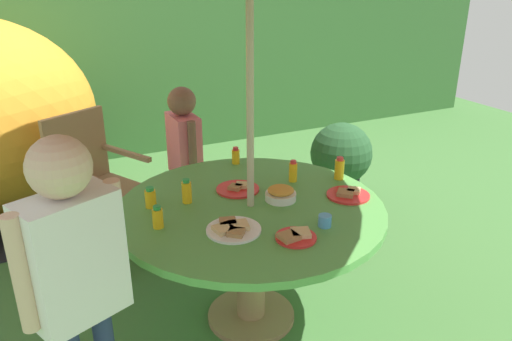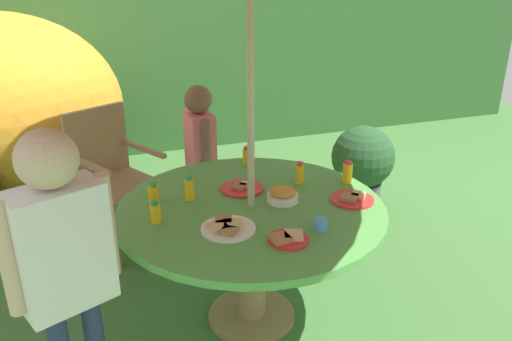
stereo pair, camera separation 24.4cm
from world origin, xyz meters
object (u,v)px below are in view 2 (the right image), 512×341
object	(u,v)px
plate_back_edge	(352,199)
plate_mid_left	(288,238)
juice_bottle_far_left	(300,173)
garden_table	(251,227)
juice_bottle_center_back	(153,193)
child_in_pink_shirt	(200,143)
child_in_white_shirt	(62,248)
dome_tent	(5,112)
plate_far_right	(227,227)
juice_bottle_near_left	(155,213)
potted_plant	(362,163)
juice_bottle_near_right	(347,172)
cup_near	(321,224)
wooden_chair	(111,171)
snack_bowl	(282,195)
juice_bottle_center_front	(247,155)
plate_front_edge	(242,188)
juice_bottle_mid_right	(189,188)

from	to	relation	value
plate_back_edge	plate_mid_left	world-z (taller)	same
plate_mid_left	juice_bottle_far_left	size ratio (longest dim) A/B	1.49
garden_table	juice_bottle_center_back	size ratio (longest dim) A/B	12.53
child_in_pink_shirt	child_in_white_shirt	world-z (taller)	child_in_white_shirt
garden_table	dome_tent	xyz separation A→B (m)	(-1.35, 2.15, 0.18)
plate_far_right	juice_bottle_center_back	size ratio (longest dim) A/B	2.34
plate_mid_left	juice_bottle_near_left	size ratio (longest dim) A/B	1.68
plate_back_edge	juice_bottle_far_left	world-z (taller)	juice_bottle_far_left
juice_bottle_near_left	potted_plant	bearing A→B (deg)	30.85
plate_back_edge	potted_plant	bearing A→B (deg)	56.22
potted_plant	plate_back_edge	bearing A→B (deg)	-123.78
plate_far_right	juice_bottle_near_right	distance (m)	0.85
cup_near	juice_bottle_near_right	bearing A→B (deg)	49.26
garden_table	wooden_chair	xyz separation A→B (m)	(-0.63, 1.14, -0.04)
plate_back_edge	juice_bottle_center_back	bearing A→B (deg)	161.74
child_in_pink_shirt	snack_bowl	distance (m)	1.03
juice_bottle_center_front	plate_front_edge	bearing A→B (deg)	-111.87
plate_far_right	plate_front_edge	distance (m)	0.46
child_in_pink_shirt	juice_bottle_near_right	bearing A→B (deg)	33.16
plate_back_edge	juice_bottle_far_left	distance (m)	0.35
garden_table	juice_bottle_mid_right	xyz separation A→B (m)	(-0.28, 0.17, 0.19)
plate_back_edge	plate_front_edge	size ratio (longest dim) A/B	0.97
cup_near	snack_bowl	bearing A→B (deg)	98.44
plate_front_edge	juice_bottle_far_left	distance (m)	0.34
snack_bowl	juice_bottle_mid_right	bearing A→B (deg)	157.83
wooden_chair	child_in_white_shirt	size ratio (longest dim) A/B	0.73
juice_bottle_far_left	plate_mid_left	bearing A→B (deg)	-118.41
juice_bottle_near_right	juice_bottle_center_back	distance (m)	1.07
potted_plant	cup_near	world-z (taller)	cup_near
dome_tent	juice_bottle_center_front	size ratio (longest dim) A/B	22.13
plate_back_edge	juice_bottle_center_front	size ratio (longest dim) A/B	2.16
wooden_chair	juice_bottle_center_back	world-z (taller)	wooden_chair
child_in_pink_shirt	child_in_white_shirt	size ratio (longest dim) A/B	0.85
juice_bottle_mid_right	juice_bottle_center_back	bearing A→B (deg)	171.88
wooden_chair	plate_mid_left	world-z (taller)	wooden_chair
garden_table	plate_mid_left	world-z (taller)	plate_mid_left
plate_far_right	juice_bottle_far_left	world-z (taller)	juice_bottle_far_left
juice_bottle_center_back	cup_near	world-z (taller)	juice_bottle_center_back
dome_tent	plate_front_edge	world-z (taller)	dome_tent
juice_bottle_near_right	juice_bottle_mid_right	distance (m)	0.89
juice_bottle_center_front	juice_bottle_mid_right	size ratio (longest dim) A/B	0.81
plate_mid_left	juice_bottle_center_back	xyz separation A→B (m)	(-0.50, 0.59, 0.04)
juice_bottle_center_back	juice_bottle_near_left	bearing A→B (deg)	-96.10
snack_bowl	juice_bottle_mid_right	xyz separation A→B (m)	(-0.45, 0.18, 0.03)
juice_bottle_near_right	juice_bottle_mid_right	size ratio (longest dim) A/B	1.01
plate_back_edge	plate_far_right	size ratio (longest dim) A/B	0.89
snack_bowl	juice_bottle_far_left	bearing A→B (deg)	46.40
juice_bottle_center_back	juice_bottle_mid_right	world-z (taller)	juice_bottle_mid_right
plate_back_edge	juice_bottle_mid_right	world-z (taller)	juice_bottle_mid_right
juice_bottle_near_left	juice_bottle_mid_right	bearing A→B (deg)	43.90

